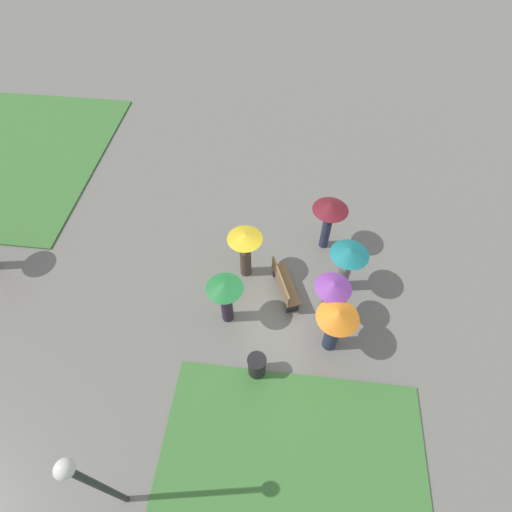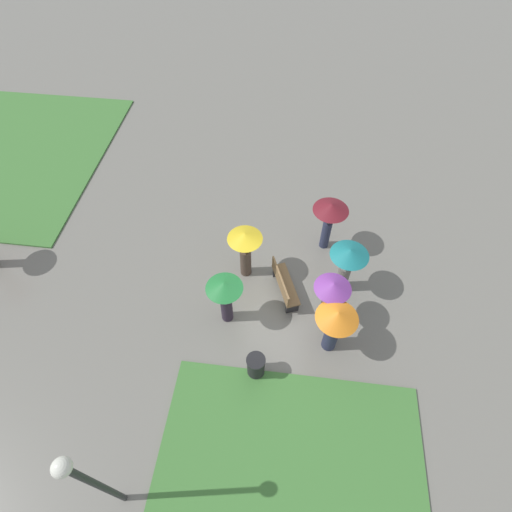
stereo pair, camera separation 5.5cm
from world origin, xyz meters
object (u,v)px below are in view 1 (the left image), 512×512
(trash_bin, at_px, (257,366))
(crowd_person_maroon, at_px, (329,214))
(park_bench, at_px, (284,284))
(crowd_person_green, at_px, (225,293))
(crowd_person_purple, at_px, (331,296))
(crowd_person_teal, at_px, (347,261))
(lamp_post, at_px, (90,481))
(crowd_person_yellow, at_px, (245,246))
(crowd_person_orange, at_px, (336,322))

(trash_bin, bearing_deg, crowd_person_maroon, -20.24)
(park_bench, xyz_separation_m, crowd_person_maroon, (2.02, -1.18, 1.02))
(crowd_person_green, bearing_deg, crowd_person_purple, -48.30)
(park_bench, xyz_separation_m, crowd_person_teal, (0.43, -1.71, 0.84))
(crowd_person_teal, bearing_deg, crowd_person_maroon, 113.20)
(lamp_post, distance_m, crowd_person_yellow, 6.74)
(trash_bin, relative_size, crowd_person_purple, 0.44)
(lamp_post, relative_size, crowd_person_purple, 2.09)
(crowd_person_green, xyz_separation_m, crowd_person_yellow, (1.64, -0.31, 0.04))
(park_bench, relative_size, crowd_person_green, 0.88)
(park_bench, bearing_deg, trash_bin, 146.84)
(lamp_post, distance_m, crowd_person_green, 5.12)
(crowd_person_maroon, height_order, crowd_person_orange, crowd_person_maroon)
(lamp_post, height_order, crowd_person_teal, lamp_post)
(crowd_person_purple, bearing_deg, trash_bin, 91.07)
(crowd_person_orange, xyz_separation_m, crowd_person_yellow, (2.16, 2.60, 0.03))
(crowd_person_purple, bearing_deg, crowd_person_yellow, 16.67)
(crowd_person_maroon, bearing_deg, trash_bin, -5.62)
(crowd_person_green, bearing_deg, trash_bin, -111.19)
(park_bench, bearing_deg, lamp_post, 130.32)
(crowd_person_green, bearing_deg, crowd_person_yellow, 24.62)
(lamp_post, distance_m, crowd_person_orange, 6.22)
(crowd_person_purple, bearing_deg, lamp_post, 94.56)
(crowd_person_maroon, xyz_separation_m, crowd_person_orange, (-3.55, -0.20, -0.18))
(crowd_person_purple, bearing_deg, crowd_person_maroon, -43.30)
(crowd_person_teal, xyz_separation_m, crowd_person_orange, (-1.96, 0.33, -0.01))
(crowd_person_purple, height_order, crowd_person_yellow, crowd_person_yellow)
(crowd_person_maroon, height_order, crowd_person_green, crowd_person_maroon)
(park_bench, distance_m, trash_bin, 2.60)
(crowd_person_teal, height_order, crowd_person_yellow, crowd_person_yellow)
(park_bench, bearing_deg, crowd_person_teal, -97.97)
(crowd_person_teal, bearing_deg, crowd_person_orange, -94.81)
(crowd_person_orange, bearing_deg, crowd_person_maroon, 36.56)
(park_bench, relative_size, crowd_person_teal, 0.86)
(crowd_person_orange, height_order, crowd_person_yellow, crowd_person_yellow)
(crowd_person_maroon, bearing_deg, crowd_person_yellow, -45.14)
(crowd_person_green, bearing_deg, park_bench, -20.87)
(crowd_person_teal, xyz_separation_m, crowd_person_maroon, (1.59, 0.53, 0.18))
(crowd_person_yellow, bearing_deg, lamp_post, 101.23)
(lamp_post, xyz_separation_m, trash_bin, (3.21, -2.52, -2.08))
(crowd_person_maroon, bearing_deg, crowd_person_orange, 17.92)
(crowd_person_teal, height_order, crowd_person_orange, crowd_person_teal)
(lamp_post, relative_size, crowd_person_orange, 2.10)
(crowd_person_teal, distance_m, crowd_person_orange, 1.99)
(crowd_person_purple, relative_size, crowd_person_orange, 1.01)
(crowd_person_orange, bearing_deg, crowd_person_yellow, 83.52)
(lamp_post, bearing_deg, park_bench, -27.73)
(park_bench, distance_m, crowd_person_teal, 1.95)
(trash_bin, xyz_separation_m, crowd_person_orange, (1.02, -1.89, 0.90))
(park_bench, distance_m, crowd_person_green, 2.01)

